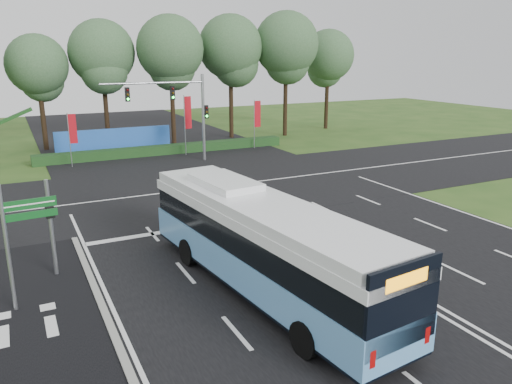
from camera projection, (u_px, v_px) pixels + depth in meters
ground at (323, 246)px, 22.88m from camera, size 120.00×120.00×0.00m
road_main at (323, 246)px, 22.87m from camera, size 20.00×120.00×0.04m
road_cross at (222, 186)px, 33.22m from camera, size 120.00×14.00×0.05m
bike_path at (30, 348)px, 14.91m from camera, size 5.00×18.00×0.06m
kerb_strip at (111, 328)px, 15.94m from camera, size 0.25×18.00×0.12m
city_bus at (263, 244)px, 18.07m from camera, size 4.16×13.30×3.75m
pedestrian_signal at (51, 225)px, 19.30m from camera, size 0.33×0.44×3.93m
street_sign at (17, 232)px, 16.58m from camera, size 1.75×0.24×4.50m
banner_flag_left at (72, 132)px, 38.19m from camera, size 0.62×0.15×4.23m
banner_flag_mid at (187, 117)px, 42.77m from camera, size 0.73×0.28×5.17m
banner_flag_right at (257, 117)px, 45.98m from camera, size 0.66×0.08×4.49m
traffic_light_gantry at (182, 105)px, 39.41m from camera, size 8.41×0.28×7.00m
hedge at (167, 150)px, 43.91m from camera, size 22.00×1.20×0.80m
blue_hoarding at (115, 141)px, 44.16m from camera, size 10.00×0.30×2.20m
eucalyptus_row at (148, 51)px, 46.67m from camera, size 47.98×8.79×12.88m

